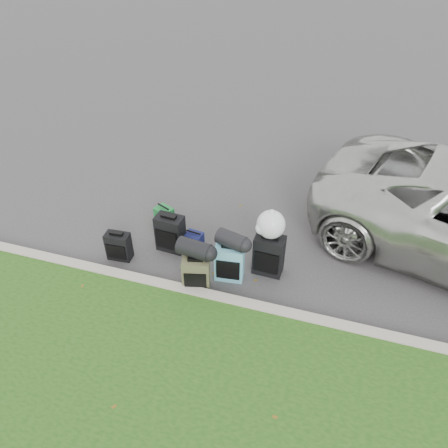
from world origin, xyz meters
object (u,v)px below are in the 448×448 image
(tote_green, at_px, (164,216))
(tote_navy, at_px, (194,241))
(suitcase_teal, at_px, (229,262))
(suitcase_large_black_right, at_px, (269,255))
(suitcase_olive, at_px, (196,274))
(suitcase_small_black, at_px, (119,246))
(suitcase_large_black_left, at_px, (170,233))

(tote_green, distance_m, tote_navy, 0.91)
(suitcase_teal, distance_m, tote_navy, 0.94)
(suitcase_teal, relative_size, suitcase_large_black_right, 0.90)
(suitcase_olive, bearing_deg, suitcase_teal, 25.64)
(suitcase_small_black, distance_m, suitcase_olive, 1.49)
(suitcase_large_black_right, height_order, tote_green, suitcase_large_black_right)
(suitcase_large_black_right, height_order, tote_navy, suitcase_large_black_right)
(suitcase_large_black_left, relative_size, tote_green, 1.94)
(suitcase_teal, bearing_deg, tote_green, 140.34)
(tote_navy, bearing_deg, suitcase_olive, -60.84)
(suitcase_olive, height_order, tote_green, suitcase_olive)
(suitcase_olive, bearing_deg, suitcase_small_black, 155.85)
(suitcase_large_black_left, bearing_deg, suitcase_olive, -41.31)
(tote_green, bearing_deg, suitcase_large_black_right, 6.09)
(suitcase_teal, bearing_deg, suitcase_large_black_right, 21.82)
(tote_green, bearing_deg, suitcase_olive, -26.40)
(suitcase_teal, height_order, tote_navy, suitcase_teal)
(suitcase_large_black_left, distance_m, suitcase_large_black_right, 1.72)
(suitcase_small_black, xyz_separation_m, tote_green, (0.35, 1.08, -0.08))
(suitcase_large_black_left, xyz_separation_m, tote_green, (-0.39, 0.61, -0.16))
(suitcase_large_black_left, height_order, tote_navy, suitcase_large_black_left)
(suitcase_teal, bearing_deg, suitcase_small_black, 175.71)
(suitcase_large_black_right, relative_size, tote_green, 2.05)
(suitcase_large_black_left, distance_m, tote_navy, 0.43)
(suitcase_olive, xyz_separation_m, tote_green, (-1.11, 1.34, -0.11))
(suitcase_olive, xyz_separation_m, tote_navy, (-0.35, 0.86, -0.13))
(suitcase_small_black, xyz_separation_m, tote_navy, (1.12, 0.59, -0.09))
(suitcase_large_black_right, bearing_deg, tote_navy, 174.05)
(suitcase_olive, bearing_deg, suitcase_large_black_right, 19.92)
(suitcase_teal, xyz_separation_m, suitcase_large_black_right, (0.56, 0.31, 0.04))
(suitcase_large_black_left, bearing_deg, tote_navy, 21.39)
(suitcase_olive, distance_m, tote_navy, 0.93)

